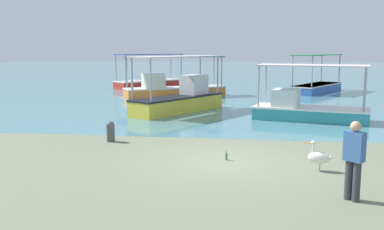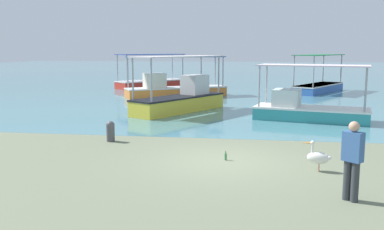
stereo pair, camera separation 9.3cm
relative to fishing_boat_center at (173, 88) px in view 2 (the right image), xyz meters
name	(u,v)px [view 2 (the right image)]	position (x,y,z in m)	size (l,w,h in m)	color
ground	(222,161)	(4.44, -16.10, -0.59)	(120.00, 120.00, 0.00)	#6D745A
harbor_water	(248,72)	(4.44, 31.90, -0.59)	(110.00, 90.00, 0.00)	teal
fishing_boat_center	(173,88)	(0.00, 0.00, 0.00)	(6.65, 4.73, 2.64)	orange
fishing_boat_outer	(181,98)	(1.68, -6.75, 0.08)	(4.19, 5.59, 2.79)	gold
fishing_boat_far_left	(308,108)	(7.68, -8.53, -0.04)	(5.22, 2.93, 2.45)	teal
fishing_boat_far_right	(151,81)	(-3.04, 6.35, -0.09)	(5.36, 5.50, 2.71)	red
fishing_boat_near_left	(318,85)	(9.94, 4.16, -0.09)	(4.38, 5.92, 2.72)	#3461B2
pelican	(318,157)	(6.97, -16.78, -0.22)	(0.80, 0.38, 0.80)	#E0997A
mooring_bollard	(111,131)	(0.45, -14.06, -0.22)	(0.30, 0.30, 0.71)	#47474C
fisherman_standing	(352,159)	(7.33, -18.93, 0.31)	(0.45, 0.43, 1.69)	#30353A
glass_bottle	(226,156)	(4.53, -16.01, -0.49)	(0.07, 0.07, 0.27)	#3F7F4C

